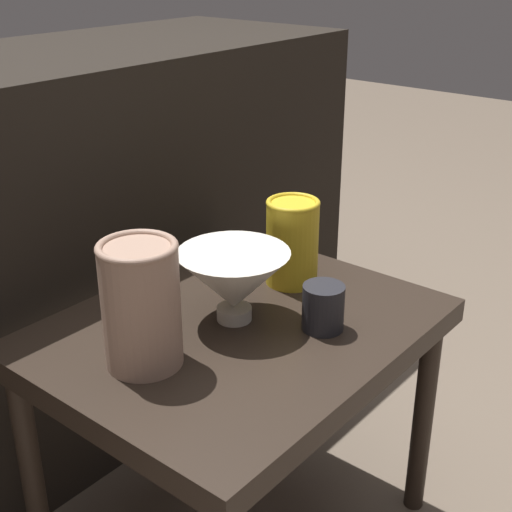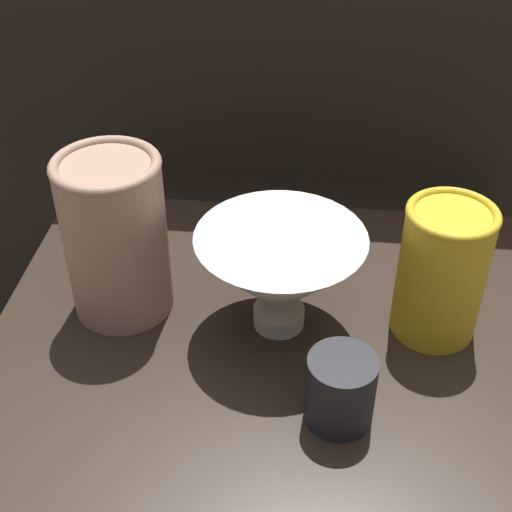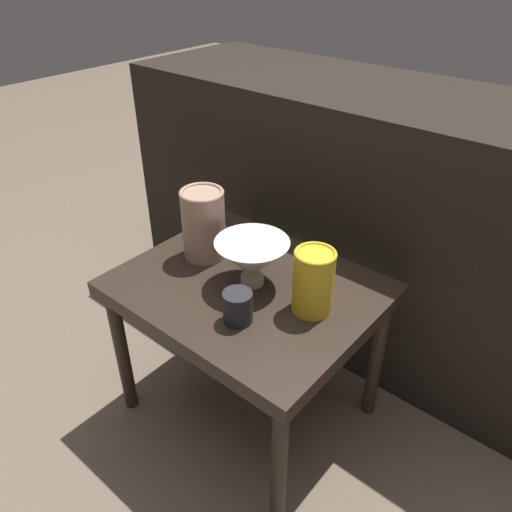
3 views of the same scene
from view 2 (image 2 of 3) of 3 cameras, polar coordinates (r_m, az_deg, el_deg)
name	(u,v)px [view 2 (image 2 of 3)]	position (r m, az deg, el deg)	size (l,w,h in m)	color
table	(271,363)	(0.82, 1.25, -8.53)	(0.61, 0.49, 0.44)	#2D231C
couch_backdrop	(297,129)	(1.27, 3.26, 10.14)	(1.55, 0.50, 0.80)	black
bowl	(280,275)	(0.74, 1.92, -1.52)	(0.18, 0.18, 0.12)	silver
vase_textured_left	(115,235)	(0.77, -11.19, 1.67)	(0.11, 0.11, 0.19)	tan
vase_colorful_right	(442,270)	(0.76, 14.66, -1.09)	(0.09, 0.09, 0.15)	gold
cup	(340,390)	(0.67, 6.77, -10.56)	(0.07, 0.07, 0.07)	#232328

